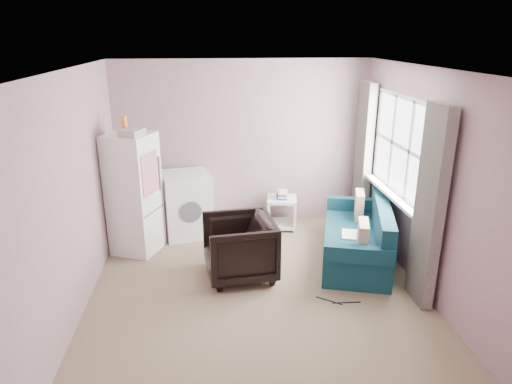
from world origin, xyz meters
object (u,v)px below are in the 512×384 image
at_px(side_table, 282,210).
at_px(sofa, 360,239).
at_px(washing_machine, 187,203).
at_px(armchair, 239,245).
at_px(fridge, 134,193).

relative_size(side_table, sofa, 0.31).
height_order(washing_machine, sofa, washing_machine).
distance_m(washing_machine, side_table, 1.44).
relative_size(armchair, fridge, 0.45).
distance_m(fridge, washing_machine, 0.88).
bearing_deg(side_table, fridge, -164.79).
xyz_separation_m(fridge, side_table, (2.08, 0.57, -0.55)).
bearing_deg(washing_machine, fridge, -156.58).
bearing_deg(sofa, fridge, -175.41).
relative_size(fridge, sofa, 0.96).
relative_size(armchair, side_table, 1.40).
xyz_separation_m(fridge, washing_machine, (0.66, 0.48, -0.34)).
distance_m(armchair, fridge, 1.64).
distance_m(side_table, sofa, 1.43).
bearing_deg(side_table, sofa, -53.14).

